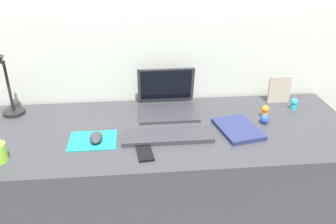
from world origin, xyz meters
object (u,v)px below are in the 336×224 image
(desk_lamp, at_px, (7,88))
(toy_figurine_cyan, at_px, (294,103))
(keyboard, at_px, (166,136))
(toy_figurine_blue, at_px, (265,119))
(laptop, at_px, (167,100))
(cell_phone, at_px, (145,153))
(picture_frame, at_px, (279,89))
(toy_figurine_orange, at_px, (265,111))
(notebook_pad, at_px, (238,129))
(mouse, at_px, (96,137))

(desk_lamp, distance_m, toy_figurine_cyan, 1.46)
(keyboard, distance_m, toy_figurine_blue, 0.50)
(laptop, distance_m, keyboard, 0.30)
(laptop, height_order, cell_phone, laptop)
(picture_frame, height_order, toy_figurine_orange, picture_frame)
(keyboard, height_order, desk_lamp, desk_lamp)
(keyboard, relative_size, toy_figurine_orange, 6.45)
(keyboard, xyz_separation_m, picture_frame, (0.65, 0.33, 0.06))
(desk_lamp, bearing_deg, toy_figurine_orange, -5.87)
(keyboard, xyz_separation_m, notebook_pad, (0.34, 0.03, 0.00))
(laptop, distance_m, picture_frame, 0.62)
(keyboard, bearing_deg, toy_figurine_orange, 17.45)
(cell_phone, distance_m, picture_frame, 0.88)
(desk_lamp, height_order, toy_figurine_cyan, desk_lamp)
(keyboard, distance_m, mouse, 0.31)
(laptop, height_order, toy_figurine_orange, laptop)
(notebook_pad, distance_m, toy_figurine_blue, 0.16)
(laptop, relative_size, toy_figurine_cyan, 4.91)
(laptop, xyz_separation_m, mouse, (-0.34, -0.30, -0.03))
(keyboard, height_order, picture_frame, picture_frame)
(keyboard, height_order, notebook_pad, same)
(notebook_pad, xyz_separation_m, picture_frame, (0.31, 0.29, 0.06))
(laptop, distance_m, cell_phone, 0.44)
(cell_phone, relative_size, toy_figurine_orange, 2.02)
(toy_figurine_blue, bearing_deg, mouse, -173.12)
(keyboard, bearing_deg, cell_phone, -130.69)
(toy_figurine_orange, bearing_deg, picture_frame, 51.64)
(picture_frame, distance_m, toy_figurine_orange, 0.22)
(cell_phone, distance_m, toy_figurine_blue, 0.63)
(notebook_pad, height_order, toy_figurine_cyan, toy_figurine_cyan)
(desk_lamp, relative_size, toy_figurine_orange, 5.21)
(keyboard, height_order, mouse, mouse)
(notebook_pad, xyz_separation_m, toy_figurine_orange, (0.17, 0.13, 0.02))
(toy_figurine_cyan, bearing_deg, desk_lamp, 177.84)
(mouse, bearing_deg, notebook_pad, 3.14)
(toy_figurine_blue, bearing_deg, cell_phone, -159.98)
(picture_frame, xyz_separation_m, toy_figurine_blue, (-0.16, -0.23, -0.05))
(notebook_pad, xyz_separation_m, toy_figurine_blue, (0.15, 0.06, 0.01))
(keyboard, bearing_deg, mouse, -179.82)
(notebook_pad, distance_m, toy_figurine_cyan, 0.41)
(laptop, xyz_separation_m, toy_figurine_cyan, (0.66, -0.06, -0.02))
(cell_phone, bearing_deg, desk_lamp, 141.62)
(mouse, xyz_separation_m, desk_lamp, (-0.44, 0.29, 0.13))
(mouse, distance_m, toy_figurine_cyan, 1.04)
(keyboard, distance_m, notebook_pad, 0.34)
(cell_phone, distance_m, toy_figurine_orange, 0.68)
(toy_figurine_orange, bearing_deg, laptop, 164.32)
(toy_figurine_cyan, bearing_deg, keyboard, -161.20)
(cell_phone, height_order, desk_lamp, desk_lamp)
(laptop, relative_size, notebook_pad, 1.25)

